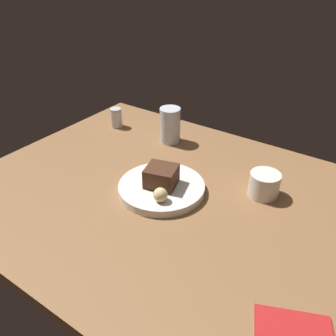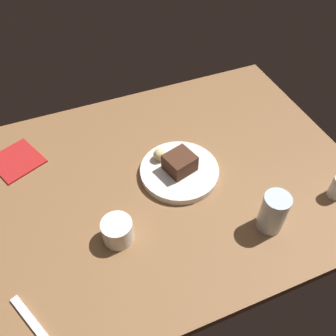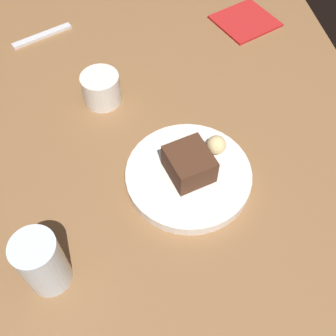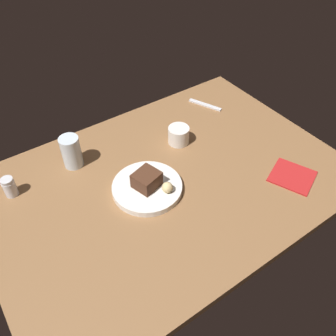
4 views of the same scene
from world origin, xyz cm
name	(u,v)px [view 3 (image 3 of 4)]	position (x,y,z in cm)	size (l,w,h in cm)	color
dining_table	(180,149)	(0.00, 0.00, 1.50)	(120.00, 84.00, 3.00)	brown
dessert_plate	(188,176)	(8.35, 0.01, 4.10)	(23.22, 23.22, 2.20)	white
chocolate_cake_slice	(189,164)	(8.37, -0.02, 7.84)	(7.94, 7.32, 5.28)	#472819
bread_roll	(216,145)	(4.37, 5.96, 7.01)	(3.62, 3.62, 3.62)	#DBC184
water_glass	(42,263)	(23.06, -25.35, 8.90)	(6.83, 6.83, 11.80)	silver
coffee_cup	(101,89)	(-14.71, -14.04, 6.29)	(7.96, 7.96, 6.59)	silver
dessert_spoon	(42,36)	(-38.44, -27.07, 3.35)	(15.00, 1.80, 0.70)	silver
folded_napkin	(245,21)	(-35.77, 23.51, 3.30)	(13.16, 13.93, 0.60)	#B21E1E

